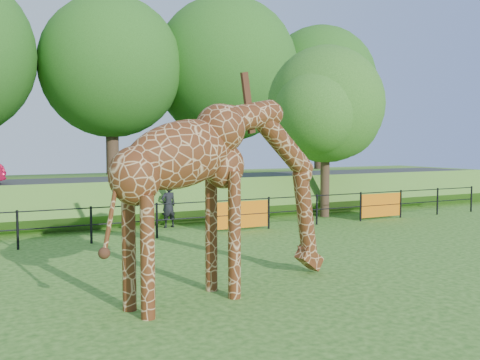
{
  "coord_description": "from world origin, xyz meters",
  "views": [
    {
      "loc": [
        -5.11,
        -7.82,
        2.95
      ],
      "look_at": [
        1.06,
        4.37,
        2.0
      ],
      "focal_mm": 40.0,
      "sensor_mm": 36.0,
      "label": 1
    }
  ],
  "objects": [
    {
      "name": "bg_tree_line",
      "position": [
        1.89,
        22.0,
        7.19
      ],
      "size": [
        37.3,
        8.8,
        11.82
      ],
      "color": "#312216",
      "rests_on": "ground"
    },
    {
      "name": "ground",
      "position": [
        0.0,
        0.0,
        0.0
      ],
      "size": [
        90.0,
        90.0,
        0.0
      ],
      "primitive_type": "plane",
      "color": "#245515",
      "rests_on": "ground"
    },
    {
      "name": "perimeter_fence",
      "position": [
        0.0,
        8.0,
        0.55
      ],
      "size": [
        28.07,
        0.1,
        1.1
      ],
      "primitive_type": null,
      "color": "black",
      "rests_on": "ground"
    },
    {
      "name": "visitor",
      "position": [
        1.01,
        9.8,
        0.77
      ],
      "size": [
        0.61,
        0.46,
        1.54
      ],
      "primitive_type": "imported",
      "rotation": [
        0.0,
        0.0,
        3.31
      ],
      "color": "black",
      "rests_on": "ground"
    },
    {
      "name": "embankment",
      "position": [
        0.0,
        15.5,
        0.65
      ],
      "size": [
        40.0,
        9.0,
        1.3
      ],
      "primitive_type": "cube",
      "color": "#245515",
      "rests_on": "ground"
    },
    {
      "name": "road",
      "position": [
        0.0,
        14.0,
        1.36
      ],
      "size": [
        40.0,
        5.0,
        0.12
      ],
      "primitive_type": "cube",
      "color": "#303032",
      "rests_on": "embankment"
    },
    {
      "name": "giraffe",
      "position": [
        -0.62,
        1.53,
        1.93
      ],
      "size": [
        5.47,
        2.3,
        3.85
      ],
      "primitive_type": null,
      "rotation": [
        0.0,
        0.0,
        0.25
      ],
      "color": "#542811",
      "rests_on": "ground"
    },
    {
      "name": "tree_east",
      "position": [
        7.6,
        9.63,
        4.28
      ],
      "size": [
        5.4,
        4.71,
        6.76
      ],
      "color": "#312216",
      "rests_on": "ground"
    }
  ]
}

